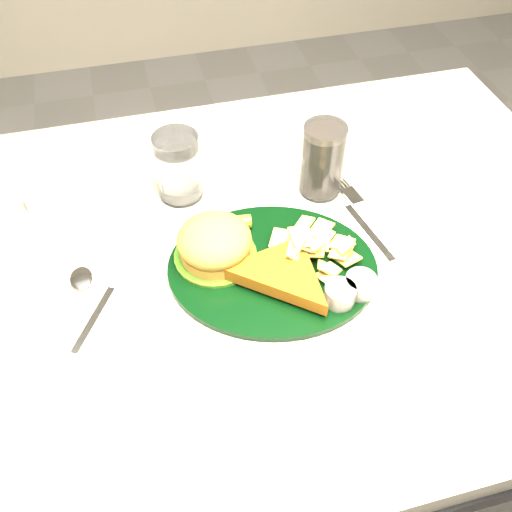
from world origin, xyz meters
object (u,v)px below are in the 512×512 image
at_px(dinner_plate, 273,254).
at_px(water_glass, 178,167).
at_px(table, 240,383).
at_px(fork_napkin, 366,228).
at_px(cola_glass, 322,160).

distance_m(dinner_plate, water_glass, 0.22).
height_order(table, dinner_plate, dinner_plate).
bearing_deg(fork_napkin, table, 169.60).
relative_size(water_glass, cola_glass, 0.91).
bearing_deg(dinner_plate, cola_glass, 65.10).
xyz_separation_m(dinner_plate, water_glass, (-0.10, 0.20, 0.02)).
bearing_deg(dinner_plate, fork_napkin, 28.70).
bearing_deg(water_glass, fork_napkin, -30.94).
bearing_deg(table, water_glass, 109.32).
distance_m(table, cola_glass, 0.48).
bearing_deg(water_glass, cola_glass, -12.13).
bearing_deg(table, cola_glass, 32.37).
height_order(cola_glass, fork_napkin, cola_glass).
relative_size(table, dinner_plate, 3.97).
xyz_separation_m(table, dinner_plate, (0.05, -0.04, 0.41)).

